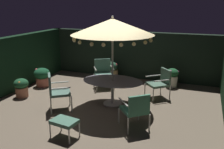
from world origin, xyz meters
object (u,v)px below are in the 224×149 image
patio_chair_southeast (160,81)px  potted_plant_right_near (172,77)px  patio_chair_north (103,71)px  ottoman_footrest (64,122)px  potted_plant_left_near (21,87)px  potted_plant_right_far (111,71)px  patio_dining_table (113,84)px  patio_chair_northeast (56,90)px  patio_umbrella (113,27)px  patio_chair_east (136,108)px  potted_plant_back_left (42,76)px

patio_chair_southeast → potted_plant_right_near: patio_chair_southeast is taller
patio_chair_north → patio_chair_southeast: bearing=-8.7°
patio_chair_north → ottoman_footrest: 3.55m
potted_plant_left_near → potted_plant_right_near: size_ratio=0.89×
patio_chair_southeast → potted_plant_right_far: 2.43m
patio_dining_table → potted_plant_right_far: patio_dining_table is taller
patio_chair_southeast → ottoman_footrest: patio_chair_southeast is taller
ottoman_footrest → patio_chair_northeast: bearing=128.9°
patio_chair_southeast → potted_plant_right_near: bearing=79.5°
patio_umbrella → ottoman_footrest: size_ratio=4.16×
potted_plant_right_far → patio_chair_east: bearing=-61.0°
patio_chair_east → potted_plant_back_left: (-3.98, 1.88, -0.16)m
potted_plant_right_far → potted_plant_back_left: 2.60m
potted_plant_left_near → potted_plant_right_far: potted_plant_right_far is taller
patio_chair_northeast → potted_plant_back_left: patio_chair_northeast is taller
patio_dining_table → potted_plant_back_left: size_ratio=2.69×
ottoman_footrest → potted_plant_left_near: potted_plant_left_near is taller
patio_chair_northeast → patio_chair_east: patio_chair_northeast is taller
patio_chair_east → patio_chair_southeast: (0.18, 2.26, -0.00)m
patio_dining_table → patio_chair_southeast: (1.21, 1.04, -0.10)m
patio_chair_east → patio_chair_north: bearing=126.3°
patio_dining_table → patio_chair_east: patio_chair_east is taller
patio_chair_east → potted_plant_right_near: (0.39, 3.43, -0.16)m
patio_chair_southeast → potted_plant_right_far: (-2.10, 1.21, -0.17)m
patio_chair_northeast → ottoman_footrest: (0.97, -1.21, -0.24)m
potted_plant_back_left → potted_plant_right_near: size_ratio=0.98×
ottoman_footrest → potted_plant_right_far: (-0.56, 4.40, -0.01)m
patio_chair_northeast → potted_plant_right_far: patio_chair_northeast is taller
ottoman_footrest → potted_plant_right_near: (1.76, 4.35, -0.00)m
patio_chair_northeast → patio_chair_southeast: 3.20m
patio_chair_north → patio_chair_east: patio_chair_north is taller
patio_dining_table → potted_plant_right_far: (-0.89, 2.25, -0.27)m
patio_chair_north → potted_plant_back_left: size_ratio=1.47×
potted_plant_back_left → patio_chair_east: bearing=-25.3°
patio_chair_northeast → potted_plant_left_near: (-1.61, 0.47, -0.27)m
patio_chair_north → patio_chair_east: (1.89, -2.58, -0.04)m
patio_dining_table → potted_plant_right_far: bearing=111.6°
potted_plant_right_near → potted_plant_right_far: bearing=179.0°
potted_plant_right_near → patio_chair_east: bearing=-96.5°
patio_dining_table → patio_chair_east: size_ratio=1.96×
patio_chair_east → potted_plant_right_far: (-1.93, 3.47, -0.17)m
patio_umbrella → patio_chair_northeast: 2.31m
patio_chair_north → patio_umbrella: bearing=-57.8°
patio_dining_table → patio_chair_southeast: size_ratio=1.96×
patio_umbrella → potted_plant_right_near: patio_umbrella is taller
patio_dining_table → potted_plant_left_near: patio_dining_table is taller
potted_plant_right_far → potted_plant_right_near: bearing=-1.0°
patio_dining_table → patio_umbrella: 1.64m
ottoman_footrest → potted_plant_right_far: size_ratio=0.86×
patio_dining_table → potted_plant_left_near: 2.96m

